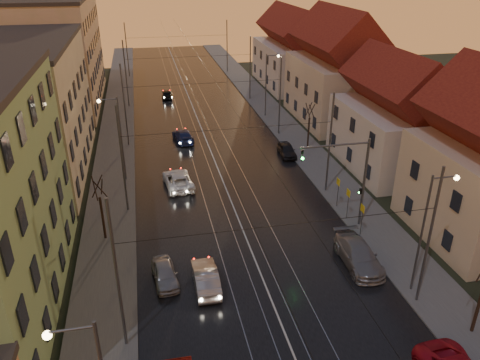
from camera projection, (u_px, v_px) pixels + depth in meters
road at (205, 137)px, 54.13m from camera, size 16.00×120.00×0.04m
sidewalk_left at (116, 143)px, 52.25m from camera, size 4.00×120.00×0.15m
sidewalk_right at (287, 130)px, 55.96m from camera, size 4.00×120.00×0.15m
tram_rail_0 at (186, 138)px, 53.71m from camera, size 0.06×120.00×0.03m
tram_rail_1 at (198, 137)px, 53.97m from camera, size 0.06×120.00×0.03m
tram_rail_2 at (211, 136)px, 54.26m from camera, size 0.06×120.00×0.03m
tram_rail_3 at (223, 135)px, 54.52m from camera, size 0.06×120.00×0.03m
apartment_left_2 at (23, 112)px, 43.00m from camera, size 10.00×20.00×12.00m
apartment_left_3 at (57, 53)px, 63.72m from camera, size 10.00×24.00×14.00m
house_right_2 at (397, 121)px, 44.70m from camera, size 9.18×12.24×9.20m
house_right_3 at (337, 74)px, 57.42m from camera, size 9.18×14.28×11.50m
house_right_4 at (292, 53)px, 73.62m from camera, size 9.18×16.32×10.00m
catenary_pole_l_1 at (117, 278)px, 23.26m from camera, size 0.16×0.16×9.00m
catenary_pole_r_1 at (429, 239)px, 26.46m from camera, size 0.16×0.16×9.00m
catenary_pole_l_2 at (122, 161)px, 36.49m from camera, size 0.16×0.16×9.00m
catenary_pole_r_2 at (330, 144)px, 39.68m from camera, size 0.16×0.16×9.00m
catenary_pole_l_3 at (125, 106)px, 49.71m from camera, size 0.16×0.16×9.00m
catenary_pole_r_3 at (280, 97)px, 52.90m from camera, size 0.16×0.16×9.00m
catenary_pole_l_4 at (126, 74)px, 62.93m from camera, size 0.16×0.16×9.00m
catenary_pole_r_4 at (250, 69)px, 66.12m from camera, size 0.16×0.16×9.00m
catenary_pole_l_5 at (127, 50)px, 78.80m from camera, size 0.16×0.16×9.00m
catenary_pole_r_5 at (227, 47)px, 81.99m from camera, size 0.16×0.16×9.00m
street_lamp_1 at (428, 223)px, 27.26m from camera, size 1.75×0.32×8.00m
street_lamp_2 at (117, 131)px, 41.51m from camera, size 1.75×0.32×8.00m
street_lamp_3 at (268, 79)px, 59.00m from camera, size 1.75×0.32×8.00m
traffic_light_mast at (353, 173)px, 34.23m from camera, size 5.30×0.32×7.20m
bare_tree_0 at (102, 210)px, 33.54m from camera, size 1.09×1.09×5.11m
bare_tree_2 at (309, 127)px, 49.70m from camera, size 1.09×1.09×5.11m
driving_car_1 at (206, 277)px, 29.40m from camera, size 1.48×4.23×1.40m
driving_car_2 at (178, 180)px, 42.17m from camera, size 2.75×5.19×1.39m
driving_car_3 at (183, 136)px, 52.53m from camera, size 2.34×4.76×1.33m
driving_car_4 at (167, 94)px, 68.37m from camera, size 1.81×3.81×1.26m
parked_left_3 at (165, 274)px, 29.88m from camera, size 1.81×3.74×1.23m
parked_right_1 at (358, 255)px, 31.52m from camera, size 2.26×5.27×1.51m
parked_right_2 at (287, 150)px, 48.72m from camera, size 1.79×3.93×1.31m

